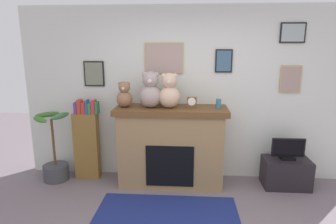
# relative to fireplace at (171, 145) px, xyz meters

# --- Properties ---
(back_wall) EXTENTS (5.20, 0.15, 2.60)m
(back_wall) POSITION_rel_fireplace_xyz_m (0.32, 0.34, 0.72)
(back_wall) COLOR silver
(back_wall) RESTS_ON ground_plane
(fireplace) EXTENTS (1.61, 0.62, 1.16)m
(fireplace) POSITION_rel_fireplace_xyz_m (0.00, 0.00, 0.00)
(fireplace) COLOR #92724B
(fireplace) RESTS_ON ground_plane
(bookshelf) EXTENTS (0.39, 0.16, 1.24)m
(bookshelf) POSITION_rel_fireplace_xyz_m (-1.30, 0.08, 0.00)
(bookshelf) COLOR brown
(bookshelf) RESTS_ON ground_plane
(potted_plant) EXTENTS (0.57, 0.59, 1.07)m
(potted_plant) POSITION_rel_fireplace_xyz_m (-1.78, -0.03, -0.28)
(potted_plant) COLOR #3F3F44
(potted_plant) RESTS_ON ground_plane
(tv_stand) EXTENTS (0.65, 0.40, 0.43)m
(tv_stand) POSITION_rel_fireplace_xyz_m (1.68, -0.02, -0.37)
(tv_stand) COLOR black
(tv_stand) RESTS_ON ground_plane
(television) EXTENTS (0.46, 0.14, 0.31)m
(television) POSITION_rel_fireplace_xyz_m (1.68, -0.02, -0.02)
(television) COLOR black
(television) RESTS_ON tv_stand
(area_rug) EXTENTS (1.76, 1.10, 0.01)m
(area_rug) POSITION_rel_fireplace_xyz_m (-0.00, -0.96, -0.58)
(area_rug) COLOR navy
(area_rug) RESTS_ON ground_plane
(candle_jar) EXTENTS (0.07, 0.07, 0.14)m
(candle_jar) POSITION_rel_fireplace_xyz_m (0.67, -0.02, 0.64)
(candle_jar) COLOR teal
(candle_jar) RESTS_ON fireplace
(mantel_clock) EXTENTS (0.14, 0.10, 0.16)m
(mantel_clock) POSITION_rel_fireplace_xyz_m (0.29, -0.02, 0.65)
(mantel_clock) COLOR brown
(mantel_clock) RESTS_ON fireplace
(teddy_bear_cream) EXTENTS (0.23, 0.23, 0.37)m
(teddy_bear_cream) POSITION_rel_fireplace_xyz_m (-0.67, -0.02, 0.74)
(teddy_bear_cream) COLOR #8D6146
(teddy_bear_cream) RESTS_ON fireplace
(teddy_bear_grey) EXTENTS (0.32, 0.32, 0.51)m
(teddy_bear_grey) POSITION_rel_fireplace_xyz_m (-0.29, -0.02, 0.80)
(teddy_bear_grey) COLOR #A48F8C
(teddy_bear_grey) RESTS_ON fireplace
(teddy_bear_brown) EXTENTS (0.31, 0.31, 0.49)m
(teddy_bear_brown) POSITION_rel_fireplace_xyz_m (-0.02, -0.02, 0.80)
(teddy_bear_brown) COLOR #D2AD93
(teddy_bear_brown) RESTS_ON fireplace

